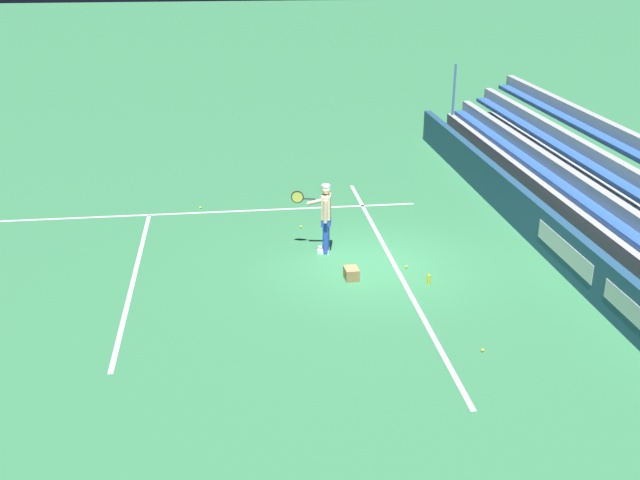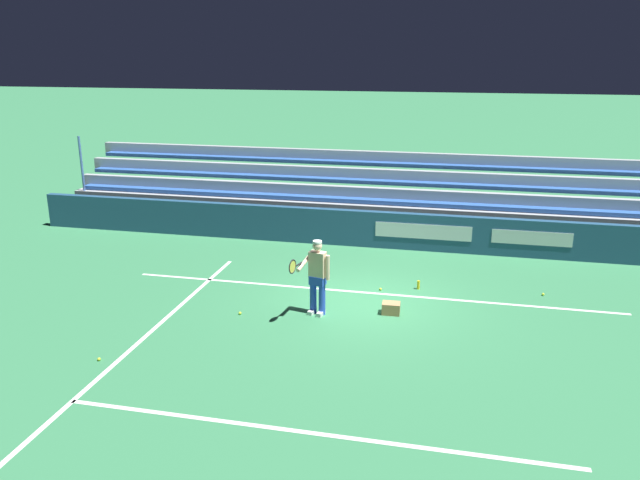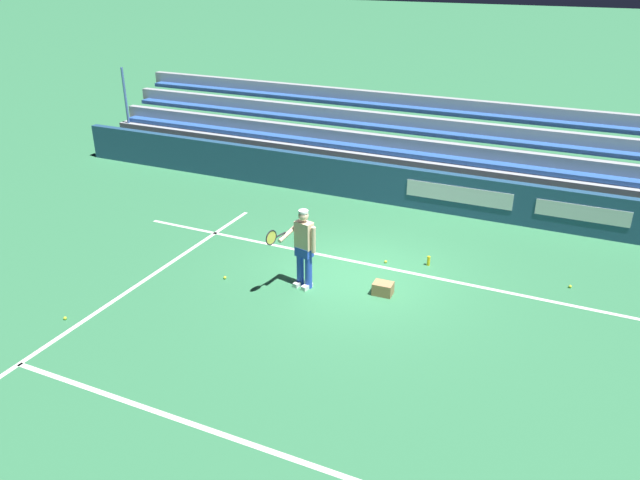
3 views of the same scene
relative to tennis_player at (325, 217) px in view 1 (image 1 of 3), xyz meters
name	(u,v)px [view 1 (image 1 of 3)]	position (x,y,z in m)	size (l,w,h in m)	color
ground_plane	(373,264)	(-0.91, -1.01, -0.89)	(160.00, 160.00, 0.00)	#337A4C
court_baseline_white	(394,263)	(-0.91, -1.51, -0.89)	(12.00, 0.10, 0.01)	white
court_sideline_white	(204,213)	(3.20, 2.99, -0.89)	(0.10, 12.00, 0.01)	white
court_service_line_white	(134,277)	(-0.91, 4.49, -0.89)	(8.22, 0.10, 0.01)	white
back_wall_sponsor_board	(549,234)	(-0.92, -5.29, -0.34)	(22.70, 0.25, 1.10)	navy
bleacher_stand	(622,224)	(-0.91, -7.12, -0.17)	(21.56, 2.40, 2.95)	#9EA3A8
tennis_player	(325,217)	(0.00, 0.00, 0.00)	(0.72, 0.96, 1.71)	blue
ball_box_cardboard	(351,273)	(-1.63, -0.38, -0.76)	(0.40, 0.30, 0.26)	#A87F51
tennis_ball_on_baseline	(301,227)	(1.67, 0.42, -0.86)	(0.07, 0.07, 0.07)	#CCE533
tennis_ball_far_right	(406,267)	(-1.21, -1.75, -0.86)	(0.07, 0.07, 0.07)	#CCE533
tennis_ball_toward_net	(200,207)	(3.56, 3.09, -0.86)	(0.07, 0.07, 0.07)	#CCE533
tennis_ball_midcourt	(483,350)	(-5.10, -2.27, -0.86)	(0.07, 0.07, 0.07)	#CCE533
water_bottle	(429,279)	(-2.12, -2.04, -0.78)	(0.07, 0.07, 0.22)	yellow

